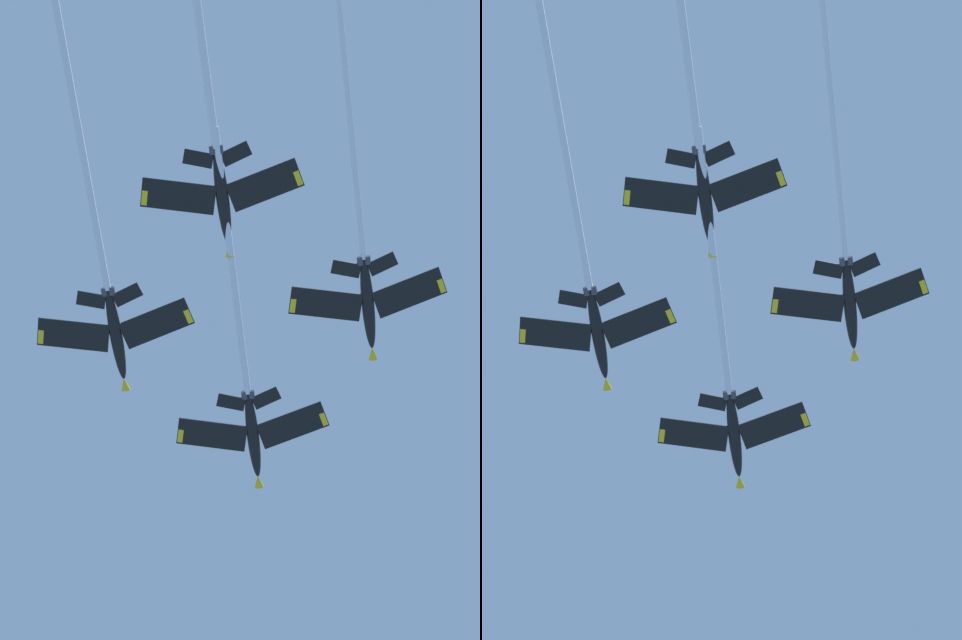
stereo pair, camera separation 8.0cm
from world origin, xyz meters
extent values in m
ellipsoid|color=black|center=(-7.05, -7.12, 141.82)|extent=(7.18, 11.31, 3.81)
cone|color=yellow|center=(-3.90, -12.87, 143.20)|extent=(1.92, 2.17, 1.50)
ellipsoid|color=black|center=(-6.12, -8.81, 142.84)|extent=(2.28, 3.05, 1.46)
cube|color=black|center=(-2.77, -3.90, 141.56)|extent=(9.03, 8.72, 0.94)
cube|color=yellow|center=(0.68, -1.65, 141.61)|extent=(1.73, 1.79, 0.49)
cube|color=black|center=(-12.06, -9.00, 141.56)|extent=(9.61, 5.73, 0.94)
cube|color=yellow|center=(-15.81, -10.69, 141.61)|extent=(1.13, 1.91, 0.49)
cube|color=black|center=(-7.40, -1.73, 140.79)|extent=(3.77, 3.85, 0.53)
cube|color=black|center=(-11.40, -3.92, 140.79)|extent=(3.87, 2.43, 0.53)
cube|color=yellow|center=(-9.44, -2.74, 142.20)|extent=(1.56, 2.65, 3.23)
cylinder|color=#38383D|center=(-9.37, -1.94, 140.52)|extent=(1.25, 1.39, 0.99)
cylinder|color=#38383D|center=(-10.16, -2.37, 140.52)|extent=(1.25, 1.39, 0.99)
cylinder|color=white|center=(-17.96, 12.79, 136.93)|extent=(17.04, 30.12, 7.95)
ellipsoid|color=black|center=(-0.86, 14.07, 138.48)|extent=(6.98, 11.41, 3.73)
cone|color=yellow|center=(2.18, 8.25, 139.82)|extent=(1.90, 2.16, 1.50)
ellipsoid|color=black|center=(0.04, 12.35, 139.49)|extent=(2.24, 3.05, 1.44)
cube|color=black|center=(3.49, 17.20, 138.22)|extent=(9.10, 8.64, 0.91)
cube|color=yellow|center=(6.97, 19.38, 138.28)|extent=(1.71, 1.80, 0.48)
cube|color=black|center=(-5.91, 12.29, 138.22)|extent=(9.59, 5.58, 0.91)
cube|color=yellow|center=(-9.69, 10.68, 138.28)|extent=(1.10, 1.90, 0.48)
cube|color=black|center=(-1.10, 19.47, 137.48)|extent=(3.80, 3.83, 0.52)
cube|color=black|center=(-5.15, 17.36, 137.48)|extent=(3.85, 2.37, 0.52)
cube|color=yellow|center=(-3.16, 18.49, 138.90)|extent=(1.51, 2.66, 3.22)
cylinder|color=#38383D|center=(-3.08, 19.30, 137.23)|extent=(1.24, 1.38, 0.98)
cylinder|color=#38383D|center=(-3.88, 18.88, 137.23)|extent=(1.24, 1.38, 0.98)
cylinder|color=white|center=(-11.67, 34.78, 133.62)|extent=(17.03, 31.58, 7.96)
ellipsoid|color=black|center=(-28.98, -1.20, 138.63)|extent=(7.02, 11.35, 4.05)
cone|color=yellow|center=(-25.93, -6.97, 140.15)|extent=(1.92, 2.18, 1.53)
ellipsoid|color=black|center=(-28.09, -2.89, 139.69)|extent=(2.25, 3.06, 1.51)
cube|color=black|center=(-24.64, 1.94, 138.35)|extent=(9.07, 8.65, 1.01)
cube|color=yellow|center=(-21.17, 4.14, 138.40)|extent=(1.71, 1.79, 0.53)
cube|color=black|center=(-34.02, -3.01, 138.35)|extent=(9.59, 5.60, 1.01)
cube|color=yellow|center=(-37.79, -4.64, 138.40)|extent=(1.11, 1.90, 0.53)
cube|color=black|center=(-29.24, 4.17, 137.50)|extent=(3.79, 3.83, 0.56)
cube|color=black|center=(-33.27, 2.04, 137.50)|extent=(3.85, 2.38, 0.56)
cube|color=yellow|center=(-31.31, 3.22, 138.91)|extent=(1.55, 2.71, 3.27)
cylinder|color=#38383D|center=(-31.21, 3.99, 137.22)|extent=(1.25, 1.40, 1.01)
cylinder|color=#38383D|center=(-32.00, 3.57, 137.22)|extent=(1.25, 1.40, 1.01)
cylinder|color=white|center=(-39.62, 18.96, 133.22)|extent=(16.57, 30.51, 8.62)
ellipsoid|color=black|center=(-21.91, 20.32, 135.28)|extent=(7.10, 11.35, 3.75)
cone|color=yellow|center=(-18.81, 14.53, 136.63)|extent=(1.91, 2.16, 1.50)
ellipsoid|color=black|center=(-20.99, 18.61, 136.29)|extent=(2.26, 3.05, 1.44)
cube|color=black|center=(-17.60, 23.50, 135.02)|extent=(9.06, 8.69, 0.92)
cube|color=yellow|center=(-14.14, 25.72, 135.08)|extent=(1.72, 1.79, 0.48)
cube|color=black|center=(-26.94, 18.48, 135.02)|extent=(9.60, 5.67, 0.92)
cube|color=yellow|center=(-30.70, 16.82, 135.08)|extent=(1.12, 1.90, 0.48)
cube|color=black|center=(-22.22, 25.71, 134.28)|extent=(3.79, 3.84, 0.52)
cube|color=black|center=(-26.24, 23.55, 134.28)|extent=(3.86, 2.41, 0.52)
cube|color=yellow|center=(-24.27, 24.71, 135.69)|extent=(1.54, 2.65, 3.23)
cylinder|color=#38383D|center=(-24.19, 25.52, 134.02)|extent=(1.24, 1.38, 0.98)
cylinder|color=#38383D|center=(-24.98, 25.09, 134.02)|extent=(1.24, 1.38, 0.98)
cylinder|color=white|center=(-32.15, 39.39, 130.74)|extent=(15.92, 28.48, 7.47)
camera|label=1|loc=(-23.84, 19.34, 1.62)|focal=61.49mm
camera|label=2|loc=(-23.78, 19.39, 1.62)|focal=61.49mm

